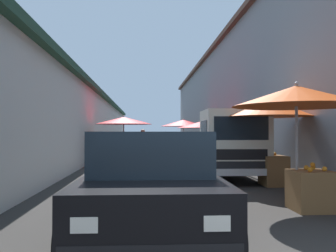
{
  "coord_description": "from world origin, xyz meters",
  "views": [
    {
      "loc": [
        -2.2,
        0.95,
        1.44
      ],
      "look_at": [
        8.59,
        0.22,
        1.64
      ],
      "focal_mm": 37.62,
      "sensor_mm": 36.0,
      "label": 1
    }
  ],
  "objects_px": {
    "fruit_stall_mid_lane": "(124,127)",
    "delivery_truck": "(229,146)",
    "hatchback_car": "(151,181)",
    "vendor_by_crates": "(143,143)",
    "fruit_stall_far_right": "(202,130)",
    "fruit_stall_far_left": "(270,117)",
    "fruit_stall_near_right": "(183,127)",
    "fruit_stall_near_left": "(298,108)"
  },
  "relations": [
    {
      "from": "fruit_stall_far_right",
      "to": "delivery_truck",
      "type": "height_order",
      "value": "fruit_stall_far_right"
    },
    {
      "from": "fruit_stall_far_left",
      "to": "vendor_by_crates",
      "type": "height_order",
      "value": "fruit_stall_far_left"
    },
    {
      "from": "fruit_stall_near_right",
      "to": "delivery_truck",
      "type": "height_order",
      "value": "fruit_stall_near_right"
    },
    {
      "from": "hatchback_car",
      "to": "fruit_stall_far_right",
      "type": "bearing_deg",
      "value": -12.7
    },
    {
      "from": "fruit_stall_mid_lane",
      "to": "delivery_truck",
      "type": "relative_size",
      "value": 0.54
    },
    {
      "from": "fruit_stall_far_right",
      "to": "fruit_stall_mid_lane",
      "type": "bearing_deg",
      "value": 102.34
    },
    {
      "from": "delivery_truck",
      "to": "vendor_by_crates",
      "type": "xyz_separation_m",
      "value": [
        6.95,
        2.65,
        -0.12
      ]
    },
    {
      "from": "fruit_stall_near_left",
      "to": "vendor_by_crates",
      "type": "bearing_deg",
      "value": 15.25
    },
    {
      "from": "fruit_stall_far_right",
      "to": "hatchback_car",
      "type": "relative_size",
      "value": 0.65
    },
    {
      "from": "fruit_stall_mid_lane",
      "to": "fruit_stall_near_left",
      "type": "bearing_deg",
      "value": -158.68
    },
    {
      "from": "fruit_stall_far_right",
      "to": "fruit_stall_near_right",
      "type": "relative_size",
      "value": 0.9
    },
    {
      "from": "fruit_stall_mid_lane",
      "to": "fruit_stall_far_left",
      "type": "distance_m",
      "value": 8.47
    },
    {
      "from": "fruit_stall_far_right",
      "to": "delivery_truck",
      "type": "xyz_separation_m",
      "value": [
        -6.76,
        0.28,
        -0.55
      ]
    },
    {
      "from": "fruit_stall_near_right",
      "to": "vendor_by_crates",
      "type": "relative_size",
      "value": 1.79
    },
    {
      "from": "fruit_stall_mid_lane",
      "to": "delivery_truck",
      "type": "height_order",
      "value": "fruit_stall_mid_lane"
    },
    {
      "from": "delivery_truck",
      "to": "fruit_stall_near_left",
      "type": "bearing_deg",
      "value": -174.98
    },
    {
      "from": "hatchback_car",
      "to": "fruit_stall_near_right",
      "type": "bearing_deg",
      "value": -7.94
    },
    {
      "from": "delivery_truck",
      "to": "vendor_by_crates",
      "type": "relative_size",
      "value": 3.08
    },
    {
      "from": "fruit_stall_near_right",
      "to": "hatchback_car",
      "type": "bearing_deg",
      "value": 172.06
    },
    {
      "from": "fruit_stall_far_right",
      "to": "fruit_stall_far_left",
      "type": "bearing_deg",
      "value": -176.4
    },
    {
      "from": "fruit_stall_near_right",
      "to": "delivery_truck",
      "type": "relative_size",
      "value": 0.58
    },
    {
      "from": "fruit_stall_mid_lane",
      "to": "hatchback_car",
      "type": "height_order",
      "value": "fruit_stall_mid_lane"
    },
    {
      "from": "fruit_stall_far_right",
      "to": "hatchback_car",
      "type": "height_order",
      "value": "fruit_stall_far_right"
    },
    {
      "from": "fruit_stall_near_right",
      "to": "fruit_stall_near_left",
      "type": "bearing_deg",
      "value": -178.19
    },
    {
      "from": "hatchback_car",
      "to": "delivery_truck",
      "type": "xyz_separation_m",
      "value": [
        5.49,
        -2.48,
        0.3
      ]
    },
    {
      "from": "fruit_stall_far_right",
      "to": "fruit_stall_near_right",
      "type": "xyz_separation_m",
      "value": [
        4.61,
        0.41,
        0.22
      ]
    },
    {
      "from": "fruit_stall_far_left",
      "to": "hatchback_car",
      "type": "height_order",
      "value": "fruit_stall_far_left"
    },
    {
      "from": "delivery_truck",
      "to": "fruit_stall_far_left",
      "type": "bearing_deg",
      "value": -149.71
    },
    {
      "from": "fruit_stall_mid_lane",
      "to": "vendor_by_crates",
      "type": "height_order",
      "value": "fruit_stall_mid_lane"
    },
    {
      "from": "delivery_truck",
      "to": "vendor_by_crates",
      "type": "height_order",
      "value": "delivery_truck"
    },
    {
      "from": "fruit_stall_mid_lane",
      "to": "fruit_stall_near_right",
      "type": "relative_size",
      "value": 0.93
    },
    {
      "from": "fruit_stall_mid_lane",
      "to": "fruit_stall_far_right",
      "type": "xyz_separation_m",
      "value": [
        0.84,
        -3.82,
        -0.13
      ]
    },
    {
      "from": "fruit_stall_mid_lane",
      "to": "hatchback_car",
      "type": "bearing_deg",
      "value": -174.68
    },
    {
      "from": "fruit_stall_near_left",
      "to": "delivery_truck",
      "type": "xyz_separation_m",
      "value": [
        4.07,
        0.36,
        -0.86
      ]
    },
    {
      "from": "fruit_stall_far_right",
      "to": "fruit_stall_near_left",
      "type": "distance_m",
      "value": 10.83
    },
    {
      "from": "fruit_stall_near_right",
      "to": "fruit_stall_far_left",
      "type": "relative_size",
      "value": 1.19
    },
    {
      "from": "fruit_stall_near_right",
      "to": "fruit_stall_far_left",
      "type": "xyz_separation_m",
      "value": [
        -12.72,
        -0.92,
        0.05
      ]
    },
    {
      "from": "hatchback_car",
      "to": "vendor_by_crates",
      "type": "bearing_deg",
      "value": 0.77
    },
    {
      "from": "fruit_stall_far_right",
      "to": "vendor_by_crates",
      "type": "relative_size",
      "value": 1.61
    },
    {
      "from": "fruit_stall_near_right",
      "to": "vendor_by_crates",
      "type": "bearing_deg",
      "value": 150.33
    },
    {
      "from": "fruit_stall_far_right",
      "to": "vendor_by_crates",
      "type": "bearing_deg",
      "value": 86.31
    },
    {
      "from": "fruit_stall_far_left",
      "to": "delivery_truck",
      "type": "relative_size",
      "value": 0.49
    }
  ]
}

